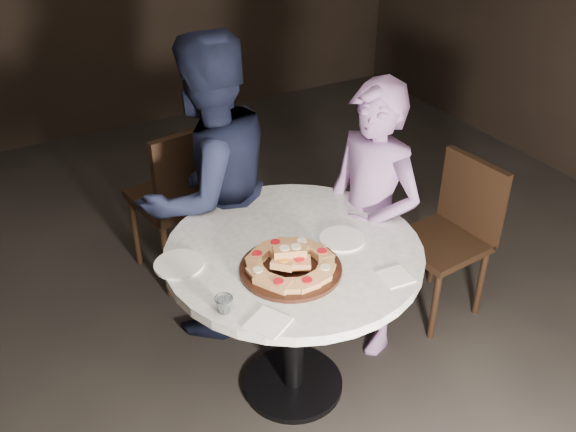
{
  "coord_description": "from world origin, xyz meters",
  "views": [
    {
      "loc": [
        -0.97,
        -1.8,
        2.36
      ],
      "look_at": [
        0.11,
        0.16,
        0.95
      ],
      "focal_mm": 40.0,
      "sensor_mm": 36.0,
      "label": 1
    }
  ],
  "objects_px": {
    "water_glass": "(224,305)",
    "chair_right": "(453,227)",
    "serving_board": "(291,269)",
    "diner_teal": "(370,223)",
    "focaccia_pile": "(291,262)",
    "diner_navy": "(209,192)",
    "table": "(294,277)",
    "chair_far": "(184,193)"
  },
  "relations": [
    {
      "from": "chair_far",
      "to": "chair_right",
      "type": "relative_size",
      "value": 1.13
    },
    {
      "from": "table",
      "to": "focaccia_pile",
      "type": "xyz_separation_m",
      "value": [
        -0.09,
        -0.13,
        0.2
      ]
    },
    {
      "from": "water_glass",
      "to": "chair_far",
      "type": "xyz_separation_m",
      "value": [
        0.32,
        1.3,
        -0.28
      ]
    },
    {
      "from": "water_glass",
      "to": "serving_board",
      "type": "bearing_deg",
      "value": 16.54
    },
    {
      "from": "diner_teal",
      "to": "diner_navy",
      "type": "bearing_deg",
      "value": -147.06
    },
    {
      "from": "table",
      "to": "focaccia_pile",
      "type": "distance_m",
      "value": 0.25
    },
    {
      "from": "water_glass",
      "to": "focaccia_pile",
      "type": "bearing_deg",
      "value": 16.64
    },
    {
      "from": "table",
      "to": "water_glass",
      "type": "xyz_separation_m",
      "value": [
        -0.42,
        -0.23,
        0.18
      ]
    },
    {
      "from": "serving_board",
      "to": "water_glass",
      "type": "distance_m",
      "value": 0.35
    },
    {
      "from": "serving_board",
      "to": "diner_teal",
      "type": "height_order",
      "value": "diner_teal"
    },
    {
      "from": "focaccia_pile",
      "to": "water_glass",
      "type": "distance_m",
      "value": 0.35
    },
    {
      "from": "focaccia_pile",
      "to": "serving_board",
      "type": "bearing_deg",
      "value": -103.98
    },
    {
      "from": "diner_navy",
      "to": "table",
      "type": "bearing_deg",
      "value": 85.32
    },
    {
      "from": "diner_teal",
      "to": "table",
      "type": "bearing_deg",
      "value": -91.63
    },
    {
      "from": "serving_board",
      "to": "chair_right",
      "type": "relative_size",
      "value": 0.47
    },
    {
      "from": "focaccia_pile",
      "to": "diner_teal",
      "type": "xyz_separation_m",
      "value": [
        0.58,
        0.27,
        -0.15
      ]
    },
    {
      "from": "serving_board",
      "to": "diner_teal",
      "type": "relative_size",
      "value": 0.29
    },
    {
      "from": "diner_navy",
      "to": "diner_teal",
      "type": "bearing_deg",
      "value": 125.6
    },
    {
      "from": "water_glass",
      "to": "diner_navy",
      "type": "height_order",
      "value": "diner_navy"
    },
    {
      "from": "chair_right",
      "to": "diner_teal",
      "type": "distance_m",
      "value": 0.6
    },
    {
      "from": "diner_teal",
      "to": "chair_right",
      "type": "bearing_deg",
      "value": 73.68
    },
    {
      "from": "focaccia_pile",
      "to": "chair_far",
      "type": "height_order",
      "value": "chair_far"
    },
    {
      "from": "serving_board",
      "to": "water_glass",
      "type": "bearing_deg",
      "value": -163.46
    },
    {
      "from": "focaccia_pile",
      "to": "water_glass",
      "type": "relative_size",
      "value": 5.33
    },
    {
      "from": "diner_navy",
      "to": "chair_right",
      "type": "bearing_deg",
      "value": 142.41
    },
    {
      "from": "table",
      "to": "chair_right",
      "type": "xyz_separation_m",
      "value": [
        1.05,
        0.15,
        -0.16
      ]
    },
    {
      "from": "diner_navy",
      "to": "diner_teal",
      "type": "height_order",
      "value": "diner_navy"
    },
    {
      "from": "serving_board",
      "to": "chair_right",
      "type": "distance_m",
      "value": 1.22
    },
    {
      "from": "diner_teal",
      "to": "water_glass",
      "type": "bearing_deg",
      "value": -85.26
    },
    {
      "from": "water_glass",
      "to": "chair_right",
      "type": "height_order",
      "value": "water_glass"
    },
    {
      "from": "table",
      "to": "chair_right",
      "type": "relative_size",
      "value": 1.36
    },
    {
      "from": "table",
      "to": "water_glass",
      "type": "bearing_deg",
      "value": -151.27
    },
    {
      "from": "chair_right",
      "to": "serving_board",
      "type": "bearing_deg",
      "value": -81.77
    },
    {
      "from": "focaccia_pile",
      "to": "chair_right",
      "type": "bearing_deg",
      "value": 13.63
    },
    {
      "from": "table",
      "to": "diner_navy",
      "type": "distance_m",
      "value": 0.66
    },
    {
      "from": "chair_right",
      "to": "diner_navy",
      "type": "distance_m",
      "value": 1.3
    },
    {
      "from": "serving_board",
      "to": "focaccia_pile",
      "type": "bearing_deg",
      "value": 76.02
    },
    {
      "from": "water_glass",
      "to": "chair_right",
      "type": "bearing_deg",
      "value": 14.31
    },
    {
      "from": "table",
      "to": "focaccia_pile",
      "type": "bearing_deg",
      "value": -124.04
    },
    {
      "from": "focaccia_pile",
      "to": "diner_navy",
      "type": "height_order",
      "value": "diner_navy"
    },
    {
      "from": "serving_board",
      "to": "chair_far",
      "type": "bearing_deg",
      "value": 90.37
    },
    {
      "from": "focaccia_pile",
      "to": "chair_right",
      "type": "xyz_separation_m",
      "value": [
        1.14,
        0.28,
        -0.36
      ]
    }
  ]
}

